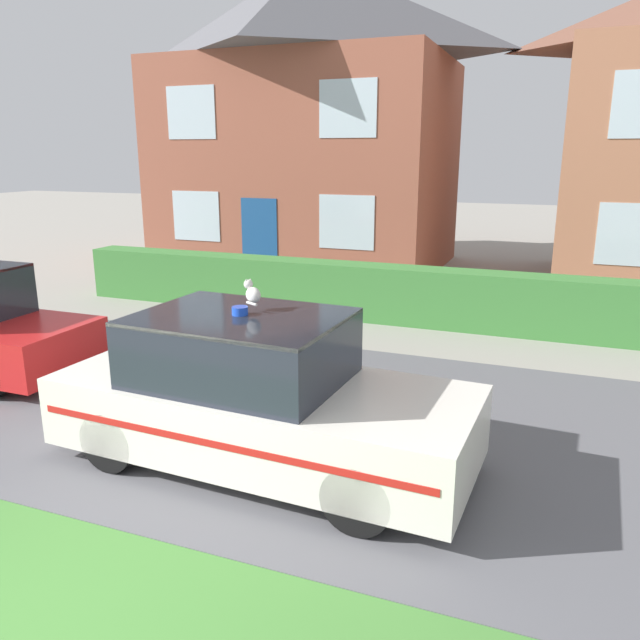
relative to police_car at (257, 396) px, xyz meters
The scene contains 6 objects.
road_strip 1.56m from the police_car, 110.47° to the left, with size 28.00×5.73×0.01m, color #5B5B60.
lawn_verge 2.90m from the police_car, 99.81° to the right, with size 28.00×2.34×0.01m, color #478438.
garden_hedge 6.15m from the police_car, 89.37° to the left, with size 14.33×0.69×1.09m, color #3D7F38.
police_car is the anchor object (origin of this frame).
cat 1.07m from the police_car, 121.34° to the left, with size 0.24×0.24×0.25m.
house_left 12.89m from the police_car, 109.64° to the left, with size 8.03×5.88×8.22m.
Camera 1 is at (3.30, -2.44, 3.22)m, focal length 35.00 mm.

